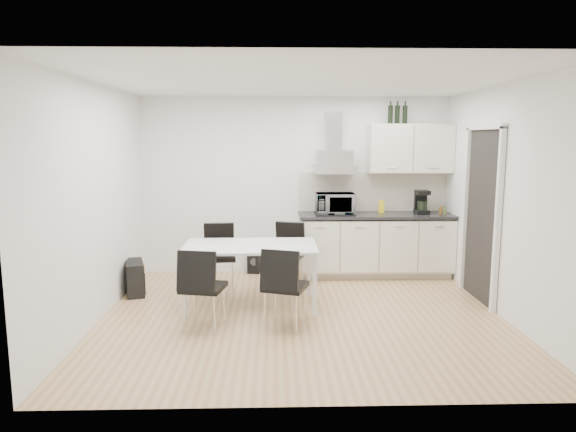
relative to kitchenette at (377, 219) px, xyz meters
name	(u,v)px	position (x,y,z in m)	size (l,w,h in m)	color
ground	(302,316)	(-1.18, -1.73, -0.83)	(4.50, 4.50, 0.00)	tan
wall_back	(295,186)	(-1.18, 0.27, 0.47)	(4.50, 0.10, 2.60)	white
wall_front	(319,237)	(-1.18, -3.73, 0.47)	(4.50, 0.10, 2.60)	white
wall_left	(96,203)	(-3.43, -1.73, 0.47)	(0.10, 4.00, 2.60)	white
wall_right	(505,202)	(1.07, -1.73, 0.47)	(0.10, 4.00, 2.60)	white
ceiling	(303,81)	(-1.18, -1.73, 1.77)	(4.50, 4.50, 0.00)	white
doorway	(480,216)	(1.03, -1.18, 0.22)	(0.08, 1.04, 2.10)	white
kitchenette	(377,219)	(0.00, 0.00, 0.00)	(2.22, 0.64, 2.52)	beige
dining_table	(250,251)	(-1.79, -1.37, -0.15)	(1.57, 0.91, 0.75)	white
chair_far_left	(219,258)	(-2.22, -0.72, -0.39)	(0.44, 0.50, 0.88)	black
chair_far_right	(286,257)	(-1.35, -0.67, -0.39)	(0.44, 0.50, 0.88)	black
chair_near_left	(203,288)	(-2.25, -2.10, -0.39)	(0.44, 0.50, 0.88)	black
chair_near_right	(285,287)	(-1.39, -2.09, -0.39)	(0.44, 0.50, 0.88)	black
guitar_amp	(135,278)	(-3.31, -0.84, -0.62)	(0.37, 0.55, 0.43)	black
floor_speaker	(254,263)	(-1.80, 0.17, -0.68)	(0.18, 0.16, 0.30)	black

